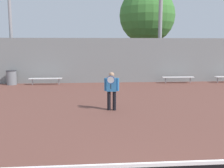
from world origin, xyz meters
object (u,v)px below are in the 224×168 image
at_px(bench_courtside_far, 178,77).
at_px(tree_green_broad, 147,16).
at_px(bench_courtside_near, 46,79).
at_px(light_pole_center_back, 9,3).
at_px(tennis_player, 112,89).
at_px(trash_bin, 12,78).
at_px(light_pole_far_right, 161,10).

xyz_separation_m(bench_courtside_far, tree_green_broad, (-1.11, 5.32, 4.69)).
xyz_separation_m(bench_courtside_near, light_pole_center_back, (-2.57, 1.78, 5.06)).
distance_m(bench_courtside_far, light_pole_center_back, 12.73).
distance_m(tennis_player, trash_bin, 9.53).
height_order(light_pole_center_back, tree_green_broad, light_pole_center_back).
xyz_separation_m(bench_courtside_far, light_pole_far_right, (-0.91, 1.65, 4.73)).
height_order(bench_courtside_near, trash_bin, trash_bin).
bearing_deg(light_pole_center_back, bench_courtside_near, -34.71).
bearing_deg(bench_courtside_near, light_pole_center_back, 145.29).
height_order(trash_bin, tree_green_broad, tree_green_broad).
distance_m(bench_courtside_near, bench_courtside_far, 8.97).
distance_m(light_pole_far_right, tree_green_broad, 3.68).
xyz_separation_m(trash_bin, tree_green_broad, (10.09, 5.14, 4.61)).
bearing_deg(tennis_player, bench_courtside_far, 65.72).
relative_size(bench_courtside_near, tree_green_broad, 0.29).
relative_size(trash_bin, tree_green_broad, 0.13).
relative_size(tennis_player, light_pole_center_back, 0.17).
bearing_deg(light_pole_center_back, tree_green_broad, 18.72).
relative_size(bench_courtside_near, bench_courtside_far, 0.99).
bearing_deg(light_pole_far_right, bench_courtside_near, -168.45).
xyz_separation_m(bench_courtside_near, bench_courtside_far, (8.97, -0.00, 0.00)).
height_order(bench_courtside_far, tree_green_broad, tree_green_broad).
xyz_separation_m(light_pole_far_right, trash_bin, (-10.29, -1.47, -4.66)).
bearing_deg(trash_bin, light_pole_far_right, 8.14).
xyz_separation_m(light_pole_center_back, trash_bin, (0.34, -1.61, -4.98)).
height_order(tennis_player, bench_courtside_far, tennis_player).
height_order(light_pole_far_right, trash_bin, light_pole_far_right).
bearing_deg(bench_courtside_near, light_pole_far_right, 11.55).
height_order(tennis_player, light_pole_far_right, light_pole_far_right).
distance_m(bench_courtside_near, light_pole_far_right, 9.49).
distance_m(light_pole_far_right, light_pole_center_back, 10.63).
relative_size(tennis_player, tree_green_broad, 0.21).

